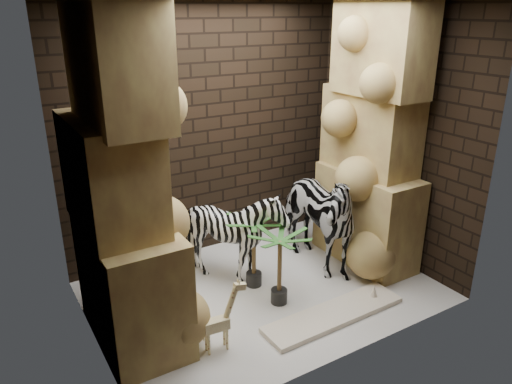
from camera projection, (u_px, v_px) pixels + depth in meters
floor at (264, 291)px, 5.23m from camera, size 3.50×3.50×0.00m
wall_back at (208, 131)px, 5.70m from camera, size 3.50×0.00×3.50m
wall_front at (352, 197)px, 3.70m from camera, size 3.50×0.00×3.50m
wall_left at (78, 190)px, 3.85m from camera, size 0.00×3.00×3.00m
wall_right at (394, 134)px, 5.55m from camera, size 0.00×3.00×3.00m
rock_pillar_left at (121, 182)px, 4.02m from camera, size 0.68×1.30×3.00m
rock_pillar_right at (373, 138)px, 5.39m from camera, size 0.58×1.25×3.00m
zebra_right at (313, 207)px, 5.49m from camera, size 0.71×1.27×1.48m
zebra_left at (236, 239)px, 5.29m from camera, size 1.03×1.21×0.99m
giraffe_toy at (216, 318)px, 4.22m from camera, size 0.35×0.15×0.67m
palm_front at (254, 251)px, 5.20m from camera, size 0.36×0.36×0.82m
palm_back at (280, 268)px, 4.89m from camera, size 0.36×0.36×0.80m
surfboard at (334, 314)px, 4.79m from camera, size 1.53×0.40×0.05m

